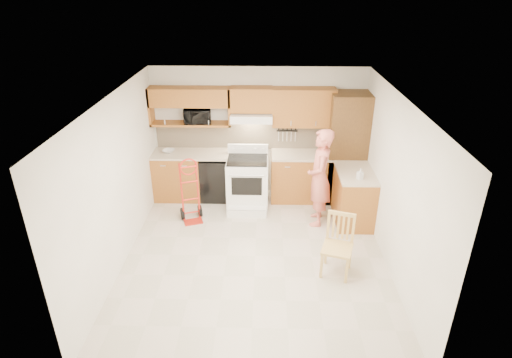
{
  "coord_description": "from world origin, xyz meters",
  "views": [
    {
      "loc": [
        0.15,
        -5.41,
        3.96
      ],
      "look_at": [
        0.0,
        0.5,
        1.1
      ],
      "focal_mm": 29.55,
      "sensor_mm": 36.0,
      "label": 1
    }
  ],
  "objects_px": {
    "hand_truck": "(191,193)",
    "dining_chair": "(337,246)",
    "microwave": "(197,116)",
    "person": "(319,178)",
    "range": "(247,179)"
  },
  "relations": [
    {
      "from": "microwave",
      "to": "person",
      "type": "distance_m",
      "value": 2.54
    },
    {
      "from": "microwave",
      "to": "hand_truck",
      "type": "xyz_separation_m",
      "value": [
        -0.03,
        -1.03,
        -1.09
      ]
    },
    {
      "from": "hand_truck",
      "to": "dining_chair",
      "type": "xyz_separation_m",
      "value": [
        2.35,
        -1.43,
        -0.08
      ]
    },
    {
      "from": "person",
      "to": "hand_truck",
      "type": "bearing_deg",
      "value": -84.76
    },
    {
      "from": "range",
      "to": "dining_chair",
      "type": "distance_m",
      "value": 2.41
    },
    {
      "from": "microwave",
      "to": "hand_truck",
      "type": "bearing_deg",
      "value": -97.99
    },
    {
      "from": "person",
      "to": "hand_truck",
      "type": "height_order",
      "value": "person"
    },
    {
      "from": "microwave",
      "to": "person",
      "type": "height_order",
      "value": "microwave"
    },
    {
      "from": "microwave",
      "to": "hand_truck",
      "type": "height_order",
      "value": "microwave"
    },
    {
      "from": "range",
      "to": "hand_truck",
      "type": "relative_size",
      "value": 1.04
    },
    {
      "from": "hand_truck",
      "to": "dining_chair",
      "type": "relative_size",
      "value": 1.16
    },
    {
      "from": "range",
      "to": "dining_chair",
      "type": "bearing_deg",
      "value": -55.03
    },
    {
      "from": "dining_chair",
      "to": "range",
      "type": "bearing_deg",
      "value": 142.38
    },
    {
      "from": "hand_truck",
      "to": "range",
      "type": "bearing_deg",
      "value": 9.93
    },
    {
      "from": "hand_truck",
      "to": "microwave",
      "type": "bearing_deg",
      "value": 69.21
    }
  ]
}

